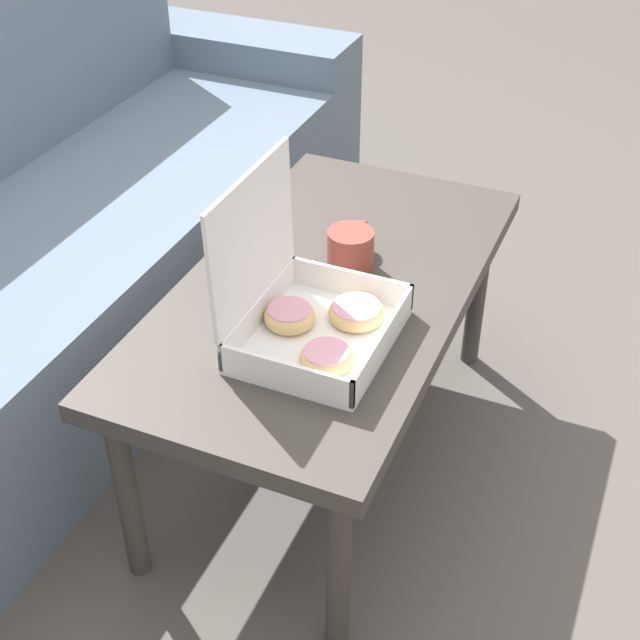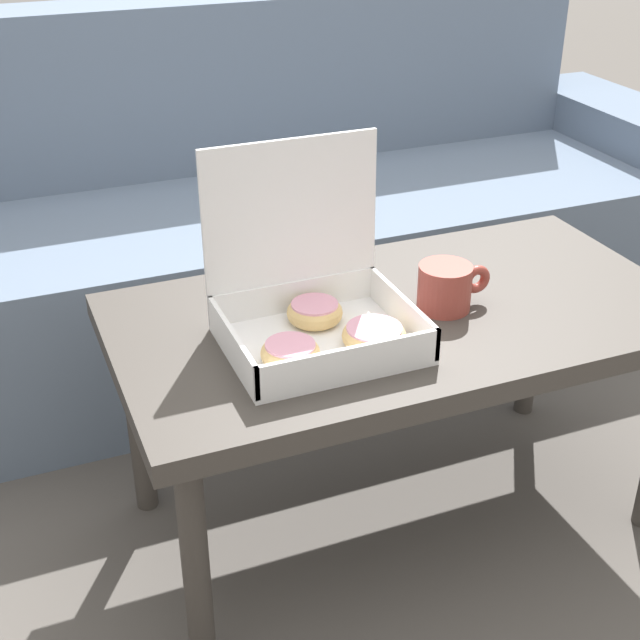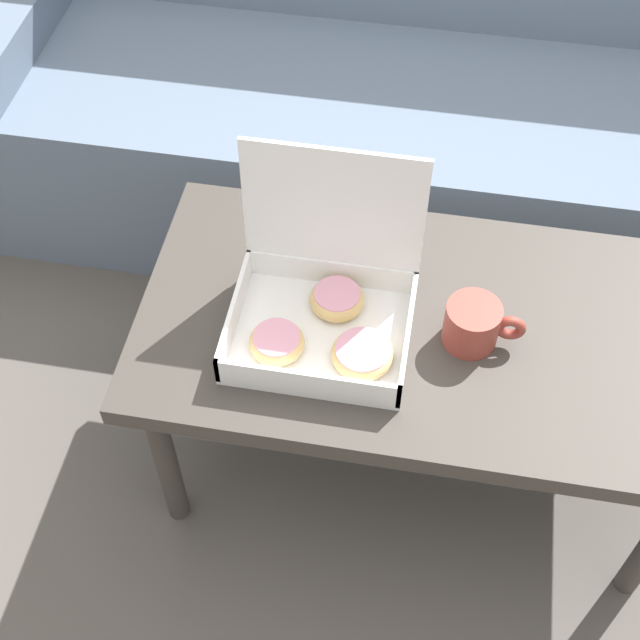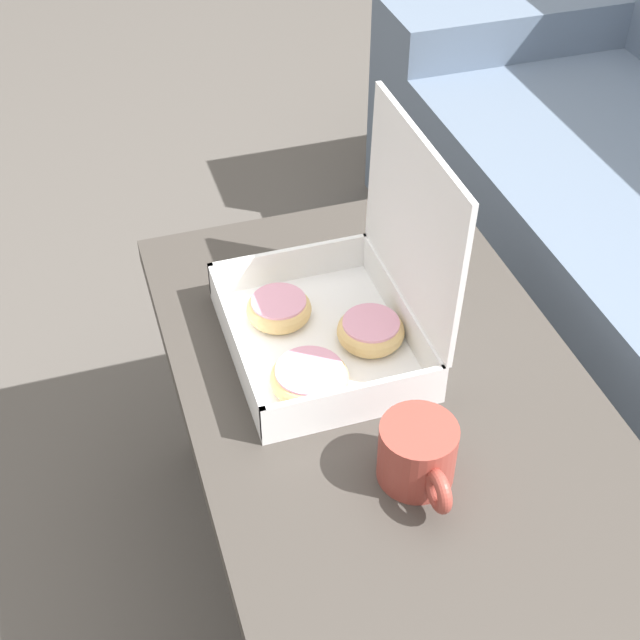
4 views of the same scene
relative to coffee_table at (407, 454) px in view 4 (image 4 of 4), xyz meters
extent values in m
plane|color=#514C47|center=(0.00, 0.05, -0.42)|extent=(12.00, 12.00, 0.00)
cube|color=slate|center=(-1.12, 0.78, -0.15)|extent=(0.24, 0.75, 0.53)
cube|color=#3D3833|center=(0.00, 0.00, 0.03)|extent=(1.03, 0.55, 0.04)
cylinder|color=#3D3833|center=(-0.46, -0.21, -0.20)|extent=(0.04, 0.04, 0.43)
cylinder|color=#3D3833|center=(-0.46, 0.21, -0.20)|extent=(0.04, 0.04, 0.43)
cube|color=white|center=(-0.18, -0.06, 0.05)|extent=(0.31, 0.25, 0.01)
cube|color=white|center=(-0.18, -0.19, 0.09)|extent=(0.31, 0.01, 0.06)
cube|color=white|center=(-0.18, 0.06, 0.09)|extent=(0.31, 0.01, 0.06)
cube|color=white|center=(-0.34, -0.06, 0.09)|extent=(0.01, 0.25, 0.06)
cube|color=white|center=(-0.03, -0.06, 0.09)|extent=(0.01, 0.25, 0.06)
cube|color=white|center=(-0.18, 0.07, 0.24)|extent=(0.31, 0.01, 0.25)
torus|color=#E5BC75|center=(-0.17, 0.01, 0.08)|extent=(0.10, 0.10, 0.03)
cylinder|color=pink|center=(-0.17, 0.01, 0.09)|extent=(0.08, 0.08, 0.02)
torus|color=#E5BC75|center=(-0.10, -0.10, 0.07)|extent=(0.11, 0.11, 0.03)
cylinder|color=pink|center=(-0.10, -0.10, 0.08)|extent=(0.09, 0.09, 0.01)
torus|color=#E5BC75|center=(-0.25, -0.10, 0.07)|extent=(0.10, 0.10, 0.03)
cylinder|color=pink|center=(-0.25, -0.10, 0.08)|extent=(0.08, 0.08, 0.02)
cylinder|color=#993D33|center=(0.07, -0.02, 0.09)|extent=(0.10, 0.10, 0.08)
torus|color=#993D33|center=(0.14, -0.02, 0.10)|extent=(0.05, 0.02, 0.05)
camera|label=1|loc=(-1.37, -0.57, 1.06)|focal=50.00mm
camera|label=2|loc=(-0.66, -1.24, 0.80)|focal=50.00mm
camera|label=3|loc=(-0.02, -0.98, 1.30)|focal=50.00mm
camera|label=4|loc=(0.70, -0.34, 0.93)|focal=50.00mm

